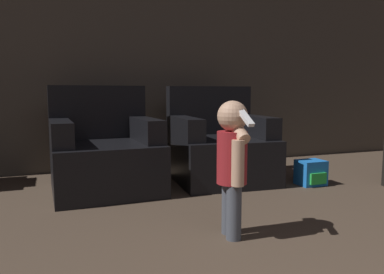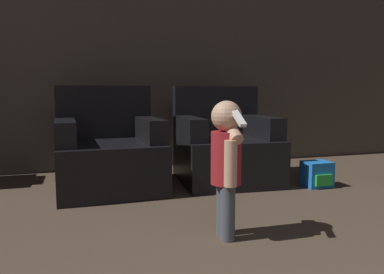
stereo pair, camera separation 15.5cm
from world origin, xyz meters
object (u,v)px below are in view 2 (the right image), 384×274
Objects in this scene: armchair_left at (109,153)px; armchair_right at (224,148)px; person_toddler at (227,158)px; toy_backpack at (317,174)px.

armchair_right is at bearing -1.65° from armchair_left.
armchair_left is 1.48m from person_toddler.
armchair_left reaches higher than person_toddler.
person_toddler is at bearing -69.83° from armchair_left.
person_toddler is (-0.54, -1.37, 0.16)m from armchair_right.
armchair_left is at bearing -175.84° from armchair_right.
armchair_left is at bearing -148.69° from person_toddler.
armchair_left is 0.96× the size of armchair_right.
armchair_right is (1.09, -0.00, 0.00)m from armchair_left.
person_toddler is 1.56m from toy_backpack.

